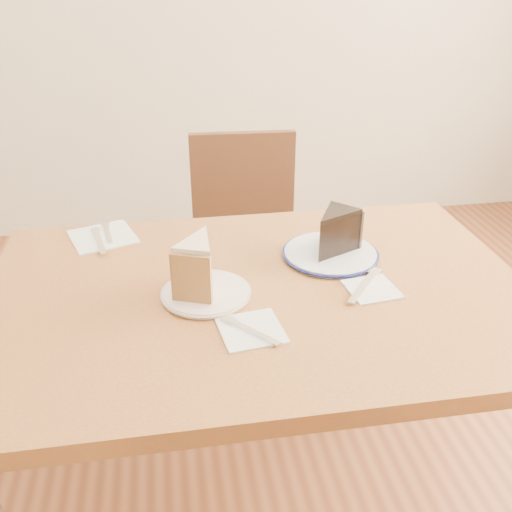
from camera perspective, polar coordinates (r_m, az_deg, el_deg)
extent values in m
cube|color=brown|center=(1.27, 0.37, -4.02)|extent=(1.20, 0.80, 0.04)
cylinder|color=#381E10|center=(1.79, -19.22, -9.76)|extent=(0.06, 0.06, 0.71)
cylinder|color=#381E10|center=(1.90, 14.95, -6.67)|extent=(0.06, 0.06, 0.71)
cube|color=black|center=(1.95, -0.75, -0.94)|extent=(0.45, 0.45, 0.04)
cylinder|color=black|center=(2.25, 3.47, -3.82)|extent=(0.04, 0.04, 0.44)
cylinder|color=black|center=(2.22, -5.88, -4.36)|extent=(0.04, 0.04, 0.44)
cylinder|color=black|center=(1.95, 5.25, -9.45)|extent=(0.04, 0.04, 0.44)
cylinder|color=black|center=(1.92, -5.66, -10.18)|extent=(0.04, 0.04, 0.44)
cube|color=black|center=(2.03, -1.33, 7.01)|extent=(0.37, 0.05, 0.39)
cylinder|color=silver|center=(1.24, -5.01, -3.70)|extent=(0.19, 0.19, 0.01)
cylinder|color=white|center=(1.40, 7.44, 0.23)|extent=(0.22, 0.22, 0.01)
cube|color=white|center=(1.13, -0.48, -7.40)|extent=(0.14, 0.14, 0.00)
cube|color=white|center=(1.28, 11.51, -3.26)|extent=(0.12, 0.12, 0.00)
cube|color=white|center=(1.54, -15.07, 1.88)|extent=(0.20, 0.20, 0.00)
cube|color=silver|center=(1.12, -0.53, -7.47)|extent=(0.10, 0.12, 0.00)
cube|color=silver|center=(1.28, 10.79, -2.88)|extent=(0.12, 0.14, 0.00)
cube|color=silver|center=(1.55, -14.63, 2.32)|extent=(0.04, 0.14, 0.00)
cube|color=silver|center=(1.51, -15.40, 1.46)|extent=(0.05, 0.16, 0.00)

